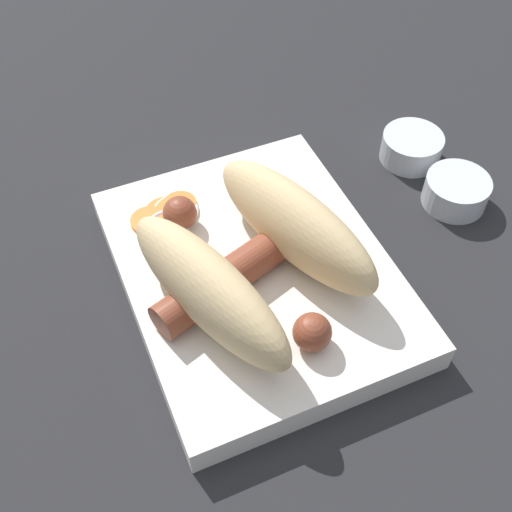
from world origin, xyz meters
The scene contains 7 objects.
ground_plane centered at (0.00, 0.00, 0.00)m, with size 3.00×3.00×0.00m, color #232326.
food_tray centered at (0.00, 0.00, 0.01)m, with size 0.24×0.19×0.03m.
bread_roll centered at (-0.02, 0.01, 0.06)m, with size 0.19×0.17×0.06m.
sausage centered at (-0.01, 0.02, 0.04)m, with size 0.16×0.15×0.03m.
pickled_veggies centered at (0.07, 0.05, 0.03)m, with size 0.07×0.06×0.00m.
condiment_cup_near centered at (0.02, -0.19, 0.01)m, with size 0.06×0.06×0.03m.
condiment_cup_far centered at (0.08, -0.19, 0.01)m, with size 0.06×0.06×0.03m.
Camera 1 is at (-0.28, 0.12, 0.40)m, focal length 45.00 mm.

